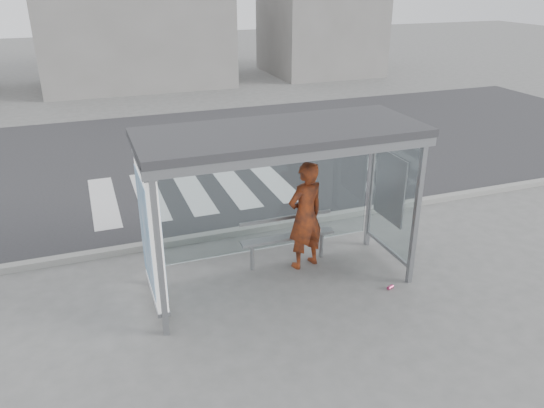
# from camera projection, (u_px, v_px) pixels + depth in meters

# --- Properties ---
(ground) EXTENTS (80.00, 80.00, 0.00)m
(ground) POSITION_uv_depth(u_px,v_px,m) (281.00, 283.00, 8.74)
(ground) COLOR #5F5F5C
(ground) RESTS_ON ground
(road) EXTENTS (30.00, 10.00, 0.01)m
(road) POSITION_uv_depth(u_px,v_px,m) (190.00, 156.00, 14.75)
(road) COLOR #2C2C2F
(road) RESTS_ON ground
(curb) EXTENTS (30.00, 0.18, 0.12)m
(curb) POSITION_uv_depth(u_px,v_px,m) (245.00, 230.00, 10.39)
(curb) COLOR gray
(curb) RESTS_ON ground
(crosswalk) EXTENTS (4.55, 3.00, 0.00)m
(crosswalk) POSITION_uv_depth(u_px,v_px,m) (192.00, 190.00, 12.44)
(crosswalk) COLOR silver
(crosswalk) RESTS_ON ground
(bus_shelter) EXTENTS (4.25, 1.65, 2.62)m
(bus_shelter) POSITION_uv_depth(u_px,v_px,m) (257.00, 171.00, 7.87)
(bus_shelter) COLOR gray
(bus_shelter) RESTS_ON ground
(building_center) EXTENTS (8.00, 5.00, 5.00)m
(building_center) POSITION_uv_depth(u_px,v_px,m) (134.00, 27.00, 23.20)
(building_center) COLOR slate
(building_center) RESTS_ON ground
(person) EXTENTS (0.79, 0.62, 1.90)m
(person) POSITION_uv_depth(u_px,v_px,m) (305.00, 216.00, 8.89)
(person) COLOR #E84515
(person) RESTS_ON ground
(bench) EXTENTS (1.67, 0.21, 0.86)m
(bench) POSITION_uv_depth(u_px,v_px,m) (287.00, 236.00, 9.14)
(bench) COLOR gray
(bench) RESTS_ON ground
(soda_can) EXTENTS (0.12, 0.09, 0.06)m
(soda_can) POSITION_uv_depth(u_px,v_px,m) (390.00, 287.00, 8.56)
(soda_can) COLOR #DB4078
(soda_can) RESTS_ON ground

